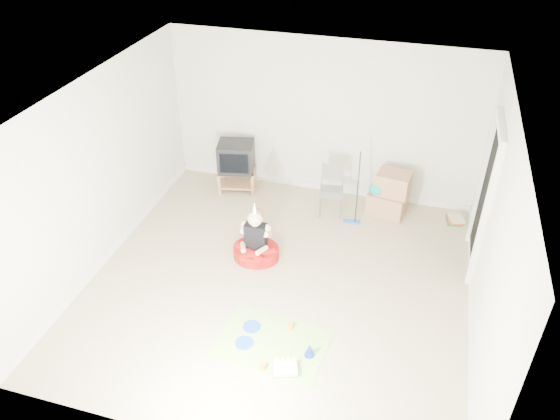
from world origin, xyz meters
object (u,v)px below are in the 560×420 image
(crt_tv, at_px, (236,157))
(folding_chair, at_px, (332,192))
(seated_woman, at_px, (256,246))
(cardboard_boxes, at_px, (389,194))
(tv_stand, at_px, (237,178))
(birthday_cake, at_px, (286,368))

(crt_tv, bearing_deg, folding_chair, -20.46)
(crt_tv, xyz_separation_m, seated_woman, (0.88, -1.66, -0.43))
(folding_chair, relative_size, cardboard_boxes, 1.12)
(folding_chair, bearing_deg, tv_stand, 171.57)
(tv_stand, xyz_separation_m, folding_chair, (1.67, -0.25, 0.16))
(cardboard_boxes, xyz_separation_m, birthday_cake, (-0.71, -3.49, -0.31))
(cardboard_boxes, relative_size, seated_woman, 0.77)
(tv_stand, distance_m, seated_woman, 1.88)
(cardboard_boxes, relative_size, birthday_cake, 2.30)
(seated_woman, relative_size, birthday_cake, 2.97)
(tv_stand, bearing_deg, seated_woman, -62.05)
(birthday_cake, bearing_deg, folding_chair, 92.82)
(tv_stand, xyz_separation_m, cardboard_boxes, (2.54, -0.01, 0.12))
(tv_stand, relative_size, crt_tv, 1.22)
(tv_stand, height_order, seated_woman, seated_woman)
(seated_woman, bearing_deg, folding_chair, 60.91)
(crt_tv, distance_m, cardboard_boxes, 2.56)
(folding_chair, height_order, birthday_cake, folding_chair)
(tv_stand, bearing_deg, folding_chair, -8.43)
(tv_stand, bearing_deg, birthday_cake, -62.34)
(crt_tv, xyz_separation_m, birthday_cake, (1.83, -3.49, -0.60))
(folding_chair, bearing_deg, birthday_cake, -87.18)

